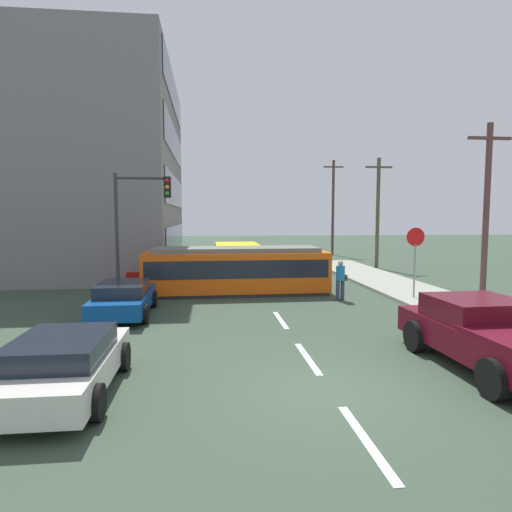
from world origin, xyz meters
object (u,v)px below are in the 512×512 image
at_px(pickup_truck_parked, 489,335).
at_px(utility_pole_far, 333,206).
at_px(traffic_light_mast, 138,213).
at_px(utility_pole_mid, 378,211).
at_px(parked_sedan_mid, 124,298).
at_px(pedestrian_crossing, 341,278).
at_px(city_bus, 237,258).
at_px(utility_pole_near, 486,209).
at_px(streetcar_tram, 236,270).
at_px(parked_sedan_near, 64,364).
at_px(stop_sign, 415,248).
at_px(parked_sedan_far, 151,270).

distance_m(pickup_truck_parked, utility_pole_far, 29.89).
bearing_deg(traffic_light_mast, pickup_truck_parked, -44.85).
bearing_deg(utility_pole_mid, parked_sedan_mid, -138.49).
height_order(pedestrian_crossing, traffic_light_mast, traffic_light_mast).
xyz_separation_m(city_bus, utility_pole_near, (9.43, -8.83, 2.70)).
relative_size(streetcar_tram, parked_sedan_mid, 1.89).
bearing_deg(utility_pole_far, pedestrian_crossing, -105.34).
bearing_deg(utility_pole_near, parked_sedan_near, -150.42).
relative_size(streetcar_tram, stop_sign, 2.84).
xyz_separation_m(parked_sedan_far, stop_sign, (11.44, -6.53, 1.57)).
relative_size(parked_sedan_mid, utility_pole_mid, 0.59).
bearing_deg(parked_sedan_near, parked_sedan_far, 90.78).
relative_size(stop_sign, utility_pole_near, 0.40).
xyz_separation_m(streetcar_tram, parked_sedan_far, (-4.27, 3.96, -0.46)).
relative_size(parked_sedan_far, utility_pole_near, 0.59).
xyz_separation_m(stop_sign, utility_pole_mid, (2.80, 11.06, 1.63)).
bearing_deg(city_bus, utility_pole_near, -43.11).
bearing_deg(streetcar_tram, traffic_light_mast, -160.46).
xyz_separation_m(streetcar_tram, pedestrian_crossing, (4.17, -2.18, -0.14)).
relative_size(streetcar_tram, pedestrian_crossing, 4.90).
bearing_deg(traffic_light_mast, pedestrian_crossing, -5.17).
height_order(streetcar_tram, city_bus, streetcar_tram).
xyz_separation_m(streetcar_tram, utility_pole_near, (9.90, -3.00, 2.67)).
distance_m(pedestrian_crossing, utility_pole_near, 6.44).
xyz_separation_m(city_bus, traffic_light_mast, (-4.52, -7.27, 2.53)).
bearing_deg(stop_sign, utility_pole_mid, 75.79).
bearing_deg(pedestrian_crossing, city_bus, 114.81).
distance_m(pedestrian_crossing, parked_sedan_far, 10.44).
bearing_deg(streetcar_tram, utility_pole_near, -16.86).
bearing_deg(pedestrian_crossing, parked_sedan_near, -133.28).
relative_size(parked_sedan_mid, utility_pole_near, 0.60).
bearing_deg(parked_sedan_far, stop_sign, -29.71).
height_order(pickup_truck_parked, parked_sedan_mid, pickup_truck_parked).
xyz_separation_m(streetcar_tram, stop_sign, (7.17, -2.56, 1.11)).
xyz_separation_m(city_bus, parked_sedan_mid, (-4.66, -9.87, -0.44)).
distance_m(streetcar_tram, parked_sedan_far, 5.84).
bearing_deg(parked_sedan_near, pedestrian_crossing, 46.72).
bearing_deg(pedestrian_crossing, parked_sedan_mid, -167.47).
height_order(pickup_truck_parked, parked_sedan_near, pickup_truck_parked).
bearing_deg(utility_pole_mid, pedestrian_crossing, -118.51).
bearing_deg(traffic_light_mast, parked_sedan_mid, -93.15).
bearing_deg(utility_pole_near, utility_pole_far, 89.96).
bearing_deg(pedestrian_crossing, traffic_light_mast, 174.83).
bearing_deg(pedestrian_crossing, parked_sedan_far, 143.96).
relative_size(streetcar_tram, utility_pole_near, 1.14).
bearing_deg(utility_pole_near, traffic_light_mast, 173.61).
relative_size(parked_sedan_near, parked_sedan_far, 0.97).
xyz_separation_m(parked_sedan_near, utility_pole_near, (13.97, 7.93, 3.14)).
distance_m(city_bus, pedestrian_crossing, 8.83).
height_order(parked_sedan_mid, traffic_light_mast, traffic_light_mast).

